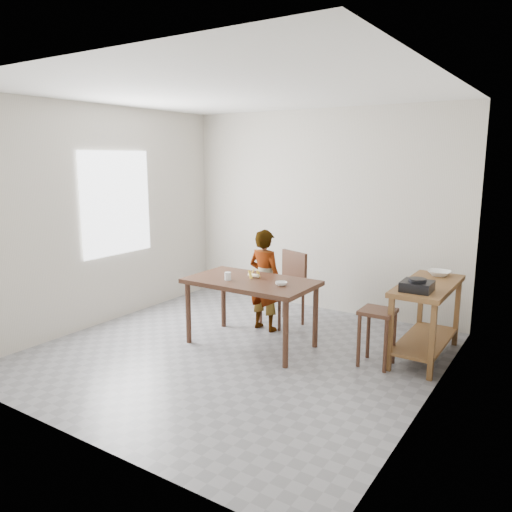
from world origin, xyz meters
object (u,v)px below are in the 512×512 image
Objects in this scene: prep_counter at (426,321)px; dining_chair at (282,289)px; dining_table at (251,313)px; stool at (377,337)px; child at (265,280)px.

dining_chair is at bearing 176.41° from prep_counter.
dining_chair reaches higher than dining_table.
dining_chair is at bearing 157.84° from stool.
prep_counter reaches higher than dining_table.
prep_counter is at bearing 17.18° from dining_chair.
dining_chair reaches higher than prep_counter.
child is at bearing -82.81° from dining_chair.
child is at bearing 105.77° from dining_table.
prep_counter is 0.60m from stool.
child reaches higher than stool.
child is (-0.15, 0.52, 0.24)m from dining_table.
prep_counter is 1.89m from child.
dining_table is 2.41× the size of stool.
dining_chair is 1.57m from stool.
stool is at bearing 9.35° from dining_table.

